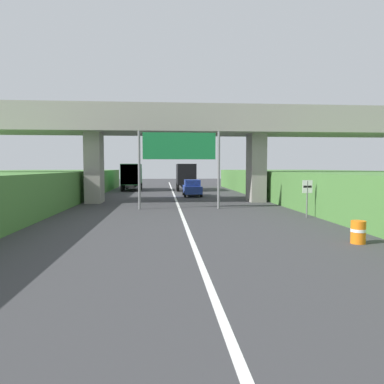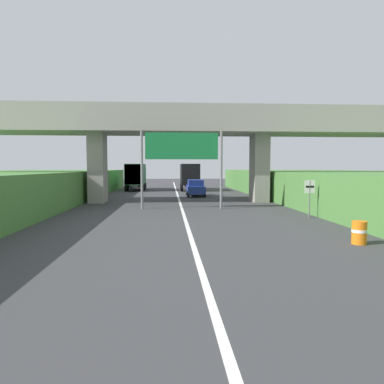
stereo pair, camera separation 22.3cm
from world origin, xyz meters
name	(u,v)px [view 1 (the left image)]	position (x,y,z in m)	size (l,w,h in m)	color
lane_centre_stripe	(181,213)	(0.00, 29.10, 0.00)	(0.20, 98.19, 0.01)	white
overpass_bridge	(177,131)	(0.00, 36.37, 6.12)	(40.00, 4.80, 8.07)	#9E998E
overhead_highway_sign	(179,151)	(0.00, 31.26, 4.13)	(5.88, 0.18, 5.57)	slate
speed_limit_sign	(307,193)	(7.40, 26.27, 1.48)	(0.60, 0.08, 2.23)	slate
truck_green	(132,176)	(-5.24, 52.82, 1.93)	(2.44, 7.30, 3.44)	black
truck_black	(185,176)	(1.74, 52.24, 1.93)	(2.44, 7.30, 3.44)	black
car_blue	(192,188)	(1.84, 42.53, 0.86)	(1.86, 4.10, 1.72)	#233D9E
construction_barrel_3	(358,232)	(6.47, 19.04, 0.46)	(0.57, 0.57, 0.90)	orange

